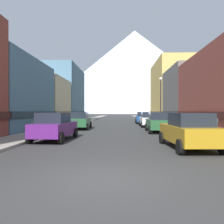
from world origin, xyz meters
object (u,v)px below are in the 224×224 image
car_left_0 (55,126)px  car_right_2 (148,119)px  potted_plant_0 (40,125)px  streetlamp_right (161,94)px  car_right_3 (142,118)px  potted_plant_1 (185,123)px  pedestrian_1 (62,120)px  potted_plant_2 (33,127)px  car_right_1 (158,122)px  parking_meter_near (216,127)px  car_right_0 (188,131)px  trash_bin_right (213,130)px  car_left_1 (80,121)px  pedestrian_0 (170,120)px

car_left_0 → car_right_2: size_ratio=1.01×
potted_plant_0 → streetlamp_right: streetlamp_right is taller
car_right_3 → potted_plant_0: (-10.80, -13.56, -0.26)m
car_right_3 → potted_plant_0: 17.33m
potted_plant_1 → pedestrian_1: bearing=170.4°
potted_plant_2 → car_right_1: bearing=7.3°
potted_plant_1 → streetlamp_right: 5.78m
parking_meter_near → pedestrian_1: 17.17m
car_right_0 → trash_bin_right: 4.10m
car_right_3 → pedestrian_1: size_ratio=2.68×
car_left_1 → trash_bin_right: bearing=-39.6°
car_left_1 → pedestrian_0: 10.61m
car_right_1 → streetlamp_right: (1.55, 7.25, 3.09)m
car_right_0 → potted_plant_0: size_ratio=4.94×
car_right_1 → car_left_0: bearing=-143.0°
car_right_2 → pedestrian_1: size_ratio=2.67×
trash_bin_right → streetlamp_right: 13.02m
car_right_0 → pedestrian_1: (-10.05, 13.58, 0.02)m
car_right_2 → trash_bin_right: 12.32m
car_right_3 → parking_meter_near: 21.23m
trash_bin_right → pedestrian_0: bearing=90.5°
car_left_1 → parking_meter_near: size_ratio=3.35×
pedestrian_0 → car_right_1: bearing=-110.7°
parking_meter_near → potted_plant_0: bearing=149.3°
car_right_1 → pedestrian_0: (2.45, 6.50, -0.04)m
car_right_1 → potted_plant_2: (-10.80, -1.39, -0.38)m
pedestrian_0 → pedestrian_1: (-12.50, -1.42, 0.06)m
potted_plant_1 → pedestrian_0: size_ratio=0.59×
car_right_3 → car_left_1: bearing=-125.0°
streetlamp_right → car_left_1: bearing=-155.5°
pedestrian_1 → car_right_1: bearing=-26.8°
car_right_0 → potted_plant_1: (3.20, 11.33, -0.26)m
car_left_1 → potted_plant_2: 5.51m
pedestrian_1 → streetlamp_right: streetlamp_right is taller
streetlamp_right → potted_plant_1: bearing=-69.5°
pedestrian_1 → potted_plant_1: bearing=-9.6°
potted_plant_0 → car_left_1: bearing=40.2°
car_left_1 → potted_plant_0: car_left_1 is taller
pedestrian_1 → trash_bin_right: bearing=-39.5°
trash_bin_right → potted_plant_2: size_ratio=1.24×
car_right_2 → potted_plant_1: (3.20, -3.92, -0.26)m
car_right_3 → potted_plant_2: (-10.80, -15.32, -0.38)m
car_right_1 → trash_bin_right: 5.89m
car_left_0 → potted_plant_2: 5.40m
car_right_2 → pedestrian_0: (2.45, -0.25, -0.04)m
car_right_3 → potted_plant_1: bearing=-73.9°
parking_meter_near → pedestrian_1: (-12.00, 12.28, -0.10)m
trash_bin_right → streetlamp_right: (-1.00, 12.55, 3.34)m
trash_bin_right → car_left_1: bearing=140.4°
trash_bin_right → car_right_3: bearing=97.6°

